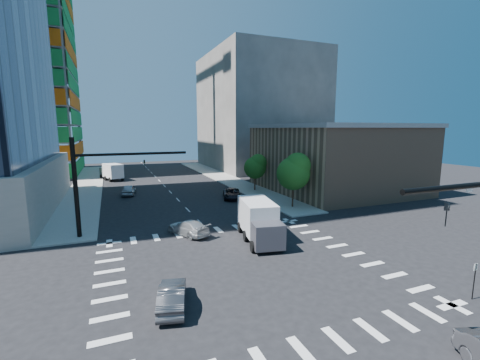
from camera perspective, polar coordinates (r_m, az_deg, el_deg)
name	(u,v)px	position (r m, az deg, el deg)	size (l,w,h in m)	color
ground	(244,268)	(23.90, 0.79, -15.32)	(160.00, 160.00, 0.00)	black
road_markings	(244,268)	(23.90, 0.79, -15.30)	(20.00, 20.00, 0.01)	silver
sidewalk_ne	(224,178)	(64.35, -2.82, 0.35)	(5.00, 60.00, 0.15)	gray
sidewalk_nw	(87,186)	(60.96, -25.58, -1.04)	(5.00, 60.00, 0.15)	gray
construction_building	(4,56)	(85.40, -36.42, 17.34)	(25.16, 34.50, 70.60)	gray
commercial_building	(334,157)	(53.93, 16.40, 3.90)	(20.50, 22.50, 10.60)	#967257
bg_building_ne	(258,112)	(83.10, 3.26, 11.96)	(24.00, 30.00, 28.00)	#605A56
signal_mast_nw	(93,178)	(31.87, -24.61, 0.37)	(10.20, 0.40, 9.00)	black
tree_south	(295,171)	(40.30, 9.69, 1.59)	(4.16, 4.16, 6.82)	#382316
tree_north	(256,166)	(51.02, 2.86, 2.48)	(3.54, 3.52, 5.78)	#382316
no_parking_sign	(475,277)	(23.71, 36.25, -13.74)	(0.30, 0.06, 2.20)	black
car_nb_far	(232,194)	(45.75, -1.44, -2.44)	(2.37, 5.14, 1.43)	black
car_sb_near	(188,227)	(30.86, -9.19, -8.33)	(1.94, 4.76, 1.38)	#B9B9B9
car_sb_mid	(129,190)	(51.04, -19.17, -1.67)	(1.83, 4.56, 1.55)	#B1B4B9
car_sb_cross	(172,296)	(19.37, -11.96, -19.47)	(1.44, 4.13, 1.36)	#454549
box_truck_near	(260,224)	(28.61, 3.58, -7.90)	(3.96, 6.96, 3.44)	black
box_truck_far	(111,173)	(67.29, -21.95, 1.24)	(4.46, 6.62, 3.20)	black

